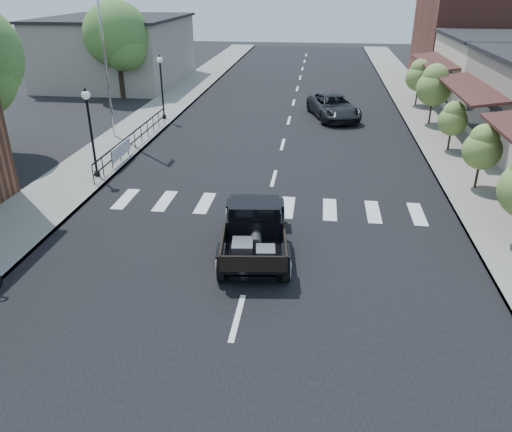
# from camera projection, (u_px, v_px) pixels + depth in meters

# --- Properties ---
(ground) EXTENTS (120.00, 120.00, 0.00)m
(ground) POSITION_uv_depth(u_px,v_px,m) (253.00, 259.00, 15.46)
(ground) COLOR black
(ground) RESTS_ON ground
(road) EXTENTS (14.00, 80.00, 0.02)m
(road) POSITION_uv_depth(u_px,v_px,m) (287.00, 129.00, 28.90)
(road) COLOR black
(road) RESTS_ON ground
(road_markings) EXTENTS (12.00, 60.00, 0.06)m
(road_markings) POSITION_uv_depth(u_px,v_px,m) (280.00, 157.00, 24.42)
(road_markings) COLOR silver
(road_markings) RESTS_ON ground
(sidewalk_left) EXTENTS (3.00, 80.00, 0.15)m
(sidewalk_left) POSITION_uv_depth(u_px,v_px,m) (145.00, 123.00, 29.84)
(sidewalk_left) COLOR gray
(sidewalk_left) RESTS_ON ground
(sidewalk_right) EXTENTS (3.00, 80.00, 0.15)m
(sidewalk_right) POSITION_uv_depth(u_px,v_px,m) (438.00, 133.00, 27.91)
(sidewalk_right) COLOR #9A968C
(sidewalk_right) RESTS_ON ground
(low_building_left) EXTENTS (10.00, 12.00, 5.00)m
(low_building_left) POSITION_uv_depth(u_px,v_px,m) (117.00, 52.00, 41.19)
(low_building_left) COLOR #A99F8D
(low_building_left) RESTS_ON ground
(far_building_right) EXTENTS (11.00, 10.00, 7.00)m
(far_building_right) POSITION_uv_depth(u_px,v_px,m) (491.00, 39.00, 40.89)
(far_building_right) COLOR brown
(far_building_right) RESTS_ON ground
(railing) EXTENTS (0.08, 10.00, 1.00)m
(railing) POSITION_uv_depth(u_px,v_px,m) (135.00, 139.00, 24.97)
(railing) COLOR black
(railing) RESTS_ON sidewalk_left
(banner) EXTENTS (0.04, 2.20, 0.60)m
(banner) POSITION_uv_depth(u_px,v_px,m) (122.00, 155.00, 23.26)
(banner) COLOR silver
(banner) RESTS_ON sidewalk_left
(lamp_post_b) EXTENTS (0.36, 0.36, 3.78)m
(lamp_post_b) POSITION_uv_depth(u_px,v_px,m) (91.00, 133.00, 20.83)
(lamp_post_b) COLOR black
(lamp_post_b) RESTS_ON sidewalk_left
(lamp_post_c) EXTENTS (0.36, 0.36, 3.78)m
(lamp_post_c) POSITION_uv_depth(u_px,v_px,m) (162.00, 87.00, 29.79)
(lamp_post_c) COLOR black
(lamp_post_c) RESTS_ON sidewalk_left
(flagpole) EXTENTS (0.12, 0.12, 12.03)m
(flagpole) POSITION_uv_depth(u_px,v_px,m) (100.00, 18.00, 24.62)
(flagpole) COLOR silver
(flagpole) RESTS_ON sidewalk_left
(big_tree_far) EXTENTS (4.57, 4.57, 6.71)m
(big_tree_far) POSITION_uv_depth(u_px,v_px,m) (118.00, 50.00, 35.17)
(big_tree_far) COLOR #457230
(big_tree_far) RESTS_ON ground
(small_tree_b) EXTENTS (1.52, 1.52, 2.54)m
(small_tree_b) POSITION_uv_depth(u_px,v_px,m) (480.00, 158.00, 19.89)
(small_tree_b) COLOR olive
(small_tree_b) RESTS_ON sidewalk_right
(small_tree_c) EXTENTS (1.41, 1.41, 2.34)m
(small_tree_c) POSITION_uv_depth(u_px,v_px,m) (451.00, 127.00, 24.45)
(small_tree_c) COLOR olive
(small_tree_c) RESTS_ON sidewalk_right
(small_tree_d) EXTENTS (1.99, 1.99, 3.31)m
(small_tree_d) POSITION_uv_depth(u_px,v_px,m) (433.00, 95.00, 28.83)
(small_tree_d) COLOR olive
(small_tree_d) RESTS_ON sidewalk_right
(small_tree_e) EXTENTS (1.75, 1.75, 2.91)m
(small_tree_e) POSITION_uv_depth(u_px,v_px,m) (418.00, 83.00, 33.30)
(small_tree_e) COLOR olive
(small_tree_e) RESTS_ON sidewalk_right
(hotrod_pickup) EXTENTS (2.77, 5.04, 1.67)m
(hotrod_pickup) POSITION_uv_depth(u_px,v_px,m) (254.00, 228.00, 15.57)
(hotrod_pickup) COLOR black
(hotrod_pickup) RESTS_ON ground
(second_car) EXTENTS (3.69, 5.60, 1.43)m
(second_car) POSITION_uv_depth(u_px,v_px,m) (334.00, 107.00, 30.95)
(second_car) COLOR black
(second_car) RESTS_ON ground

